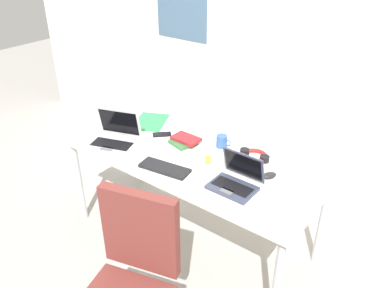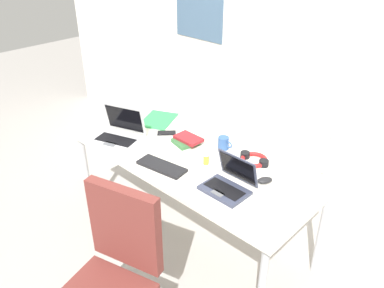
% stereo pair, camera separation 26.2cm
% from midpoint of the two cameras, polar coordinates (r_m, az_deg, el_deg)
% --- Properties ---
extents(ground_plane, '(12.00, 12.00, 0.00)m').
position_cam_midpoint_polar(ground_plane, '(3.11, -2.48, -13.38)').
color(ground_plane, gray).
extents(wall_back, '(6.00, 0.13, 2.60)m').
position_cam_midpoint_polar(wall_back, '(3.31, 9.55, 14.81)').
color(wall_back, silver).
rests_on(wall_back, ground_plane).
extents(desk, '(1.80, 0.80, 0.74)m').
position_cam_midpoint_polar(desk, '(2.69, -2.79, -2.62)').
color(desk, silver).
rests_on(desk, ground_plane).
extents(desk_lamp, '(0.12, 0.18, 0.40)m').
position_cam_midpoint_polar(desk_lamp, '(2.43, 16.11, -0.68)').
color(desk_lamp, white).
rests_on(desk_lamp, desk).
extents(laptop_near_mouse, '(0.39, 0.36, 0.24)m').
position_cam_midpoint_polar(laptop_near_mouse, '(2.84, -13.80, 0.78)').
color(laptop_near_mouse, '#B7BABC').
rests_on(laptop_near_mouse, desk).
extents(laptop_near_lamp, '(0.27, 0.24, 0.20)m').
position_cam_midpoint_polar(laptop_near_lamp, '(2.33, 3.13, -5.41)').
color(laptop_near_lamp, '#33384C').
rests_on(laptop_near_lamp, desk).
extents(external_keyboard, '(0.34, 0.17, 0.02)m').
position_cam_midpoint_polar(external_keyboard, '(2.51, -6.97, -3.57)').
color(external_keyboard, black).
rests_on(external_keyboard, desk).
extents(computer_mouse, '(0.10, 0.11, 0.03)m').
position_cam_midpoint_polar(computer_mouse, '(2.44, 8.10, -4.60)').
color(computer_mouse, black).
rests_on(computer_mouse, desk).
extents(cell_phone, '(0.14, 0.14, 0.01)m').
position_cam_midpoint_polar(cell_phone, '(2.92, -6.94, 1.32)').
color(cell_phone, black).
rests_on(cell_phone, desk).
extents(headphones, '(0.21, 0.18, 0.04)m').
position_cam_midpoint_polar(headphones, '(2.63, 6.21, -1.78)').
color(headphones, red).
rests_on(headphones, desk).
extents(pill_bottle, '(0.04, 0.04, 0.08)m').
position_cam_midpoint_polar(pill_bottle, '(2.54, -0.60, -2.06)').
color(pill_bottle, gold).
rests_on(pill_bottle, desk).
extents(book_stack, '(0.20, 0.19, 0.05)m').
position_cam_midpoint_polar(book_stack, '(2.78, -3.78, 0.42)').
color(book_stack, '#336638').
rests_on(book_stack, desk).
extents(paper_folder_front_right, '(0.34, 0.38, 0.01)m').
position_cam_midpoint_polar(paper_folder_front_right, '(3.13, -8.42, 3.15)').
color(paper_folder_front_right, green).
rests_on(paper_folder_front_right, desk).
extents(coffee_mug, '(0.11, 0.08, 0.09)m').
position_cam_midpoint_polar(coffee_mug, '(2.73, 1.62, 0.32)').
color(coffee_mug, '#2D518C').
rests_on(coffee_mug, desk).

